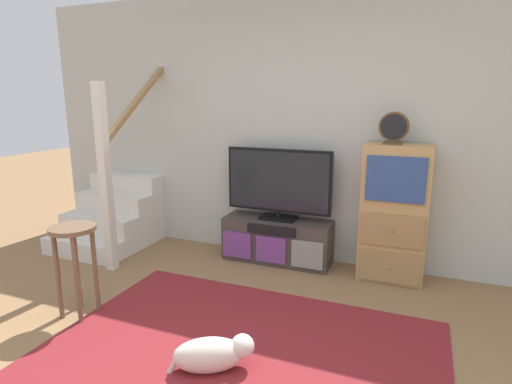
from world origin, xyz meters
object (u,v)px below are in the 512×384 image
at_px(media_console, 277,240).
at_px(dog, 213,354).
at_px(television, 279,182).
at_px(bar_stool_near, 75,250).
at_px(desk_clock, 394,128).
at_px(side_cabinet, 394,213).

xyz_separation_m(media_console, dog, (0.22, -1.82, -0.11)).
xyz_separation_m(television, bar_stool_near, (-1.07, -1.63, -0.29)).
xyz_separation_m(desk_clock, dog, (-0.84, -1.82, -1.28)).
bearing_deg(television, side_cabinet, -0.70).
height_order(media_console, television, television).
distance_m(television, desk_clock, 1.20).
relative_size(media_console, dog, 2.21).
height_order(bar_stool_near, dog, bar_stool_near).
bearing_deg(media_console, television, 90.00).
xyz_separation_m(side_cabinet, desk_clock, (-0.05, -0.02, 0.77)).
relative_size(desk_clock, dog, 0.56).
xyz_separation_m(media_console, desk_clock, (1.06, -0.00, 1.17)).
height_order(media_console, dog, media_console).
height_order(media_console, bar_stool_near, bar_stool_near).
xyz_separation_m(bar_stool_near, dog, (1.28, -0.22, -0.42)).
height_order(side_cabinet, dog, side_cabinet).
relative_size(media_console, bar_stool_near, 1.53).
bearing_deg(dog, side_cabinet, 63.86).
relative_size(side_cabinet, desk_clock, 4.48).
height_order(desk_clock, bar_stool_near, desk_clock).
relative_size(television, side_cabinet, 0.86).
bearing_deg(bar_stool_near, desk_clock, 36.90).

